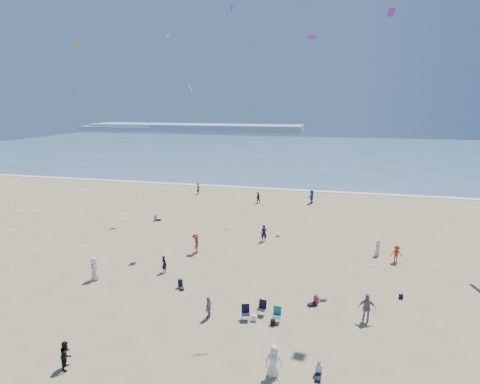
# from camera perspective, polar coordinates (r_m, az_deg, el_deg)

# --- Properties ---
(ocean) EXTENTS (220.00, 100.00, 0.06)m
(ocean) POSITION_cam_1_polar(r_m,az_deg,el_deg) (110.57, 9.42, 6.08)
(ocean) COLOR #476B84
(ocean) RESTS_ON ground
(surf_line) EXTENTS (220.00, 1.20, 0.08)m
(surf_line) POSITION_cam_1_polar(r_m,az_deg,el_deg) (61.47, 6.10, 0.42)
(surf_line) COLOR white
(surf_line) RESTS_ON ground
(headland_far) EXTENTS (110.00, 20.00, 3.20)m
(headland_far) POSITION_cam_1_polar(r_m,az_deg,el_deg) (196.74, -6.88, 9.75)
(headland_far) COLOR #7A8EA8
(headland_far) RESTS_ON ground
(headland_near) EXTENTS (40.00, 14.00, 2.00)m
(headland_near) POSITION_cam_1_polar(r_m,az_deg,el_deg) (209.49, -17.83, 9.27)
(headland_near) COLOR #7A8EA8
(headland_near) RESTS_ON ground
(standing_flyers) EXTENTS (29.87, 48.36, 1.94)m
(standing_flyers) POSITION_cam_1_polar(r_m,az_deg,el_deg) (33.53, 4.97, -9.27)
(standing_flyers) COLOR black
(standing_flyers) RESTS_ON ground
(seated_group) EXTENTS (20.64, 27.86, 0.84)m
(seated_group) POSITION_cam_1_polar(r_m,az_deg,el_deg) (27.98, -3.26, -15.09)
(seated_group) COLOR silver
(seated_group) RESTS_ON ground
(chair_cluster) EXTENTS (2.67, 1.52, 1.00)m
(chair_cluster) POSITION_cam_1_polar(r_m,az_deg,el_deg) (25.59, 3.25, -17.82)
(chair_cluster) COLOR black
(chair_cluster) RESTS_ON ground
(white_tote) EXTENTS (0.35, 0.20, 0.40)m
(white_tote) POSITION_cam_1_polar(r_m,az_deg,el_deg) (25.57, 2.18, -18.63)
(white_tote) COLOR white
(white_tote) RESTS_ON ground
(black_backpack) EXTENTS (0.30, 0.22, 0.38)m
(black_backpack) POSITION_cam_1_polar(r_m,az_deg,el_deg) (25.22, 5.05, -19.19)
(black_backpack) COLOR black
(black_backpack) RESTS_ON ground
(navy_bag) EXTENTS (0.28, 0.18, 0.34)m
(navy_bag) POSITION_cam_1_polar(r_m,az_deg,el_deg) (30.33, 23.33, -14.39)
(navy_bag) COLOR black
(navy_bag) RESTS_ON ground
(kites_aloft) EXTENTS (45.07, 40.09, 31.08)m
(kites_aloft) POSITION_cam_1_polar(r_m,az_deg,el_deg) (28.84, 21.05, 14.82)
(kites_aloft) COLOR orange
(kites_aloft) RESTS_ON ground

